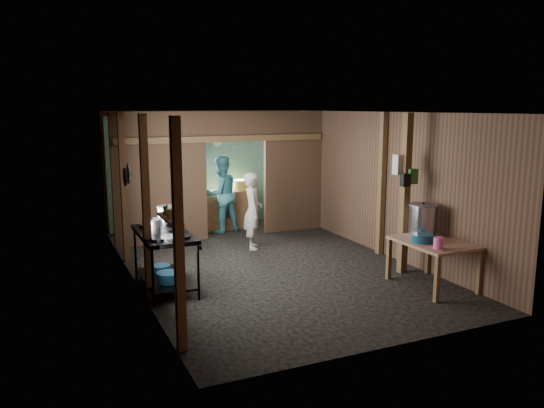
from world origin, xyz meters
name	(u,v)px	position (x,y,z in m)	size (l,w,h in m)	color
floor	(267,265)	(0.00, 0.00, 0.00)	(4.50, 7.00, 0.00)	black
ceiling	(267,112)	(0.00, 0.00, 2.60)	(4.50, 7.00, 0.00)	#363433
wall_back	(206,169)	(0.00, 3.50, 1.30)	(4.50, 0.00, 2.60)	brown
wall_front	(395,236)	(0.00, -3.50, 1.30)	(4.50, 0.00, 2.60)	brown
wall_left	(131,200)	(-2.25, 0.00, 1.30)	(0.00, 7.00, 2.60)	brown
wall_right	(378,183)	(2.25, 0.00, 1.30)	(0.00, 7.00, 2.60)	brown
partition_left	(160,179)	(-1.32, 2.20, 1.30)	(1.85, 0.10, 2.60)	#513A27
partition_right	(293,171)	(1.57, 2.20, 1.30)	(1.35, 0.10, 2.60)	#513A27
partition_header	(235,126)	(0.25, 2.20, 2.30)	(1.30, 0.10, 0.60)	#513A27
turquoise_panel	(207,171)	(0.00, 3.44, 1.25)	(4.40, 0.06, 2.50)	#74B9B1
back_counter	(227,209)	(0.30, 2.95, 0.42)	(1.20, 0.50, 0.85)	#92643F
wall_clock	(217,142)	(0.25, 3.40, 1.90)	(0.20, 0.20, 0.03)	silver
post_left_a	(178,237)	(-2.18, -2.60, 1.30)	(0.10, 0.12, 2.60)	#92643F
post_left_b	(146,209)	(-2.18, -0.80, 1.30)	(0.10, 0.12, 2.60)	#92643F
post_left_c	(124,189)	(-2.18, 1.20, 1.30)	(0.10, 0.12, 2.60)	#92643F
post_right	(382,184)	(2.18, -0.20, 1.30)	(0.10, 0.12, 2.60)	#92643F
post_free	(405,195)	(1.85, -1.30, 1.30)	(0.12, 0.12, 2.60)	#92643F
cross_beam	(225,139)	(0.00, 2.15, 2.05)	(4.40, 0.12, 0.12)	#92643F
pan_lid_big	(128,174)	(-2.21, 0.40, 1.65)	(0.34, 0.34, 0.03)	gray
pan_lid_small	(125,177)	(-2.21, 0.80, 1.55)	(0.30, 0.30, 0.03)	black
wall_shelf	(170,219)	(-2.15, -2.10, 1.40)	(0.14, 0.80, 0.03)	#92643F
jar_white	(175,218)	(-2.15, -2.35, 1.47)	(0.07, 0.07, 0.10)	silver
jar_yellow	(170,214)	(-2.15, -2.10, 1.47)	(0.08, 0.08, 0.10)	gold
jar_green	(166,210)	(-2.15, -1.88, 1.47)	(0.06, 0.06, 0.10)	#327A2B
bag_white	(401,164)	(1.80, -1.22, 1.78)	(0.22, 0.15, 0.32)	silver
bag_green	(412,176)	(1.92, -1.36, 1.60)	(0.16, 0.12, 0.24)	#327A2B
bag_black	(405,180)	(1.78, -1.38, 1.55)	(0.14, 0.10, 0.20)	black
gas_range	(165,261)	(-1.88, -0.50, 0.43)	(0.76, 1.47, 0.87)	black
prep_table	(432,264)	(1.83, -2.05, 0.35)	(0.87, 1.19, 0.70)	#A97053
stove_pot_large	(167,216)	(-1.71, 0.01, 1.00)	(0.30, 0.30, 0.31)	#B4B4BC
stove_pot_med	(152,227)	(-2.05, -0.48, 0.96)	(0.26, 0.26, 0.23)	#B4B4BC
stove_saucepan	(146,224)	(-2.05, -0.06, 0.92)	(0.16, 0.16, 0.10)	#B4B4BC
frying_pan	(171,238)	(-1.88, -0.96, 0.89)	(0.29, 0.51, 0.07)	gray
blue_tub_front	(169,277)	(-1.88, -0.71, 0.24)	(0.35, 0.35, 0.14)	navy
blue_tub_back	(161,269)	(-1.88, -0.21, 0.22)	(0.28, 0.28, 0.11)	navy
stock_pot	(423,220)	(1.93, -1.66, 0.94)	(0.44, 0.44, 0.51)	#B4B4BC
wash_basin	(422,238)	(1.64, -2.02, 0.76)	(0.32, 0.32, 0.12)	navy
pink_bucket	(438,243)	(1.61, -2.39, 0.79)	(0.14, 0.14, 0.16)	#FA5EB9
knife	(452,251)	(1.68, -2.59, 0.71)	(0.30, 0.04, 0.01)	#B4B4BC
yellow_tub	(242,185)	(0.66, 2.95, 0.96)	(0.40, 0.40, 0.22)	gold
cook	(253,211)	(0.18, 1.10, 0.74)	(0.54, 0.35, 1.47)	beige
worker_back	(221,194)	(0.06, 2.64, 0.83)	(0.81, 0.63, 1.67)	teal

